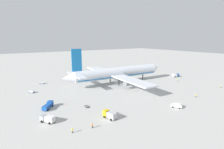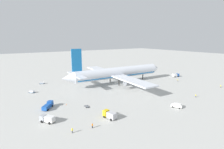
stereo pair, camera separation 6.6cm
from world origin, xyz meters
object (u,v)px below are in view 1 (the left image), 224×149
Objects in this scene: ground_worker_0 at (178,80)px; ground_worker_1 at (196,96)px; service_truck_3 at (48,119)px; traffic_cone_1 at (77,74)px; baggage_cart_0 at (42,83)px; traffic_cone_3 at (70,74)px; airliner at (117,73)px; ground_worker_3 at (92,126)px; baggage_cart_2 at (32,92)px; ground_worker_4 at (221,86)px; service_truck_2 at (110,115)px; traffic_cone_0 at (66,104)px; baggage_cart_1 at (87,106)px; ground_worker_2 at (72,130)px; service_truck_0 at (48,106)px; traffic_cone_2 at (114,70)px; traffic_cone_4 at (121,70)px; service_truck_1 at (176,75)px; service_van at (177,105)px.

ground_worker_0 is 0.99× the size of ground_worker_1.
service_truck_3 is 83.09m from traffic_cone_1.
baggage_cart_0 is 31.88m from traffic_cone_3.
ground_worker_3 is (-41.09, -44.28, -6.11)m from airliner.
ground_worker_4 reaches higher than baggage_cart_2.
service_truck_2 reaches higher than traffic_cone_0.
ground_worker_3 is (-6.43, -17.71, 0.62)m from baggage_cart_1.
ground_worker_2 reaches higher than traffic_cone_3.
ground_worker_1 reaches higher than baggage_cart_0.
airliner is 43.33m from ground_worker_0.
service_truck_0 is at bearing 93.20° from ground_worker_2.
baggage_cart_2 is (-51.18, 8.62, -6.26)m from airliner.
service_truck_3 is (-3.31, -12.88, 0.09)m from service_truck_0.
traffic_cone_2 is at bearing 48.22° from baggage_cart_1.
baggage_cart_0 is (-42.12, 25.62, -6.26)m from airliner.
service_truck_0 is at bearing 179.81° from ground_worker_0.
baggage_cart_1 is 82.99m from ground_worker_4.
traffic_cone_3 and traffic_cone_4 have the same top height.
service_truck_3 is 107.00m from traffic_cone_2.
traffic_cone_3 is at bearing 175.56° from traffic_cone_2.
ground_worker_4 is 2.97× the size of traffic_cone_3.
ground_worker_2 is 3.25× the size of traffic_cone_0.
traffic_cone_2 is (8.80, 86.62, -0.57)m from ground_worker_1.
service_truck_3 is 3.32× the size of ground_worker_1.
baggage_cart_0 is at bearing 142.00° from ground_worker_4.
ground_worker_3 is at bearing -89.16° from baggage_cart_0.
traffic_cone_2 is at bearing 114.78° from service_truck_1.
airliner is at bearing 24.88° from traffic_cone_0.
ground_worker_1 is at bearing 9.19° from service_van.
ground_worker_3 is 3.18× the size of traffic_cone_4.
service_truck_1 is 1.57× the size of baggage_cart_0.
baggage_cart_1 is 90.72m from traffic_cone_2.
traffic_cone_3 is (16.06, 85.76, -1.24)m from service_truck_2.
service_truck_3 is 84.35m from traffic_cone_3.
ground_worker_4 is at bearing -1.62° from service_truck_2.
traffic_cone_2 is 1.00× the size of traffic_cone_3.
airliner reaches higher than service_truck_2.
traffic_cone_0 and traffic_cone_2 have the same top height.
service_van reaches higher than traffic_cone_0.
traffic_cone_4 is (-8.62, 54.32, -0.56)m from ground_worker_0.
traffic_cone_1 and traffic_cone_4 have the same top height.
service_truck_3 is at bearing -119.59° from traffic_cone_1.
baggage_cart_0 is 1.98× the size of ground_worker_2.
service_truck_1 is 90.97m from traffic_cone_0.
service_truck_0 reaches higher than baggage_cart_0.
traffic_cone_4 is (64.38, 61.67, 0.01)m from baggage_cart_1.
ground_worker_2 is at bearing -109.74° from traffic_cone_3.
service_truck_2 reaches higher than baggage_cart_1.
service_truck_1 is at bearing 19.42° from ground_worker_2.
service_van reaches higher than ground_worker_2.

